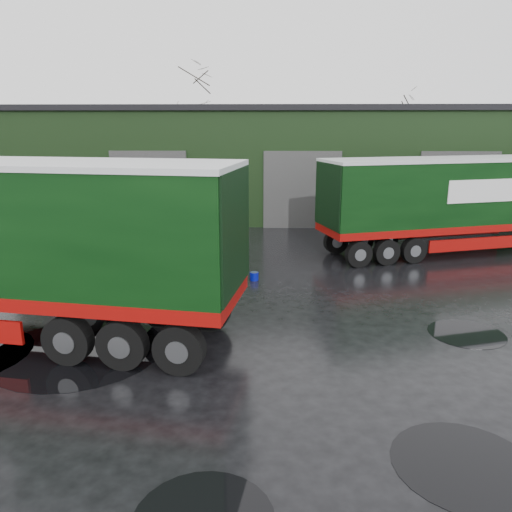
% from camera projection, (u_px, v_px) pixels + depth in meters
% --- Properties ---
extents(ground, '(100.00, 100.00, 0.00)m').
position_uv_depth(ground, '(253.00, 335.00, 13.05)').
color(ground, black).
extents(warehouse, '(32.40, 12.40, 6.30)m').
position_uv_depth(warehouse, '(297.00, 160.00, 31.49)').
color(warehouse, black).
rests_on(warehouse, ground).
extents(hero_tractor, '(6.54, 6.32, 3.97)m').
position_uv_depth(hero_tractor, '(132.00, 225.00, 17.02)').
color(hero_tractor, '#0C3B10').
rests_on(hero_tractor, ground).
extents(lorry_right, '(15.49, 6.97, 4.04)m').
position_uv_depth(lorry_right, '(458.00, 205.00, 20.96)').
color(lorry_right, silver).
rests_on(lorry_right, ground).
extents(wash_bucket, '(0.38, 0.38, 0.28)m').
position_uv_depth(wash_bucket, '(254.00, 276.00, 17.58)').
color(wash_bucket, '#070D98').
rests_on(wash_bucket, ground).
extents(tree_back_a, '(4.40, 4.40, 9.50)m').
position_uv_depth(tree_back_a, '(194.00, 131.00, 41.00)').
color(tree_back_a, black).
rests_on(tree_back_a, ground).
extents(tree_back_b, '(4.40, 4.40, 7.50)m').
position_uv_depth(tree_back_b, '(389.00, 144.00, 40.75)').
color(tree_back_b, black).
rests_on(tree_back_b, ground).
extents(puddle_0, '(4.12, 4.12, 0.01)m').
position_uv_depth(puddle_0, '(79.00, 350.00, 12.15)').
color(puddle_0, black).
rests_on(puddle_0, ground).
extents(puddle_1, '(1.97, 1.97, 0.01)m').
position_uv_depth(puddle_1, '(466.00, 333.00, 13.12)').
color(puddle_1, black).
rests_on(puddle_1, ground).
extents(puddle_3, '(2.38, 2.38, 0.01)m').
position_uv_depth(puddle_3, '(465.00, 465.00, 8.07)').
color(puddle_3, black).
rests_on(puddle_3, ground).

